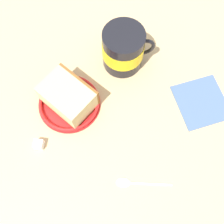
# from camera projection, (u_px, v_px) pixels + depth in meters

# --- Properties ---
(ground_plane) EXTENTS (1.45, 1.45, 0.03)m
(ground_plane) POSITION_uv_depth(u_px,v_px,m) (96.00, 133.00, 0.59)
(ground_plane) COLOR tan
(small_plate) EXTENTS (0.14, 0.14, 0.01)m
(small_plate) POSITION_uv_depth(u_px,v_px,m) (69.00, 103.00, 0.59)
(small_plate) COLOR red
(small_plate) RESTS_ON ground_plane
(cake_slice) EXTENTS (0.13, 0.11, 0.06)m
(cake_slice) POSITION_uv_depth(u_px,v_px,m) (68.00, 97.00, 0.57)
(cake_slice) COLOR brown
(cake_slice) RESTS_ON small_plate
(tea_mug) EXTENTS (0.09, 0.12, 0.10)m
(tea_mug) POSITION_uv_depth(u_px,v_px,m) (123.00, 49.00, 0.59)
(tea_mug) COLOR black
(tea_mug) RESTS_ON ground_plane
(teaspoon) EXTENTS (0.07, 0.10, 0.01)m
(teaspoon) POSITION_uv_depth(u_px,v_px,m) (132.00, 183.00, 0.54)
(teaspoon) COLOR silver
(teaspoon) RESTS_ON ground_plane
(folded_napkin) EXTENTS (0.13, 0.13, 0.01)m
(folded_napkin) POSITION_uv_depth(u_px,v_px,m) (202.00, 102.00, 0.60)
(folded_napkin) COLOR slate
(folded_napkin) RESTS_ON ground_plane
(sugar_cube) EXTENTS (0.03, 0.03, 0.02)m
(sugar_cube) POSITION_uv_depth(u_px,v_px,m) (39.00, 144.00, 0.56)
(sugar_cube) COLOR white
(sugar_cube) RESTS_ON ground_plane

